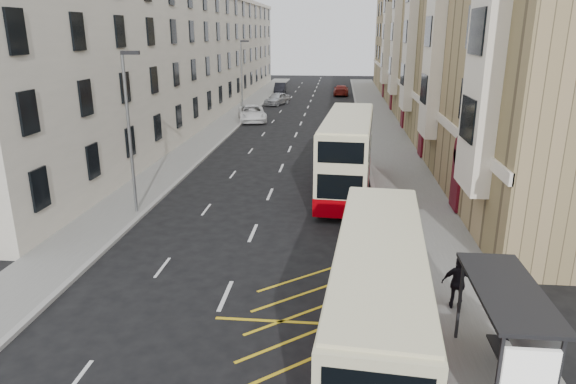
# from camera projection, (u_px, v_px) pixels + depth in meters

# --- Properties ---
(ground) EXTENTS (200.00, 200.00, 0.00)m
(ground) POSITION_uv_depth(u_px,v_px,m) (195.00, 365.00, 14.49)
(ground) COLOR black
(ground) RESTS_ON ground
(pavement_right) EXTENTS (4.00, 120.00, 0.15)m
(pavement_right) POSITION_uv_depth(u_px,v_px,m) (389.00, 145.00, 42.20)
(pavement_right) COLOR slate
(pavement_right) RESTS_ON ground
(pavement_left) EXTENTS (3.00, 120.00, 0.15)m
(pavement_left) POSITION_uv_depth(u_px,v_px,m) (204.00, 141.00, 43.65)
(pavement_left) COLOR slate
(pavement_left) RESTS_ON ground
(kerb_right) EXTENTS (0.25, 120.00, 0.15)m
(kerb_right) POSITION_uv_depth(u_px,v_px,m) (364.00, 144.00, 42.38)
(kerb_right) COLOR gray
(kerb_right) RESTS_ON ground
(kerb_left) EXTENTS (0.25, 120.00, 0.15)m
(kerb_left) POSITION_uv_depth(u_px,v_px,m) (222.00, 142.00, 43.51)
(kerb_left) COLOR gray
(kerb_left) RESTS_ON ground
(road_markings) EXTENTS (10.00, 110.00, 0.01)m
(road_markings) POSITION_uv_depth(u_px,v_px,m) (304.00, 116.00, 57.21)
(road_markings) COLOR silver
(road_markings) RESTS_ON ground
(terrace_right) EXTENTS (10.75, 79.00, 15.25)m
(terrace_right) POSITION_uv_depth(u_px,v_px,m) (446.00, 46.00, 53.92)
(terrace_right) COLOR tan
(terrace_right) RESTS_ON ground
(terrace_left) EXTENTS (9.18, 79.00, 13.25)m
(terrace_left) POSITION_uv_depth(u_px,v_px,m) (185.00, 55.00, 57.00)
(terrace_left) COLOR beige
(terrace_left) RESTS_ON ground
(bus_shelter) EXTENTS (1.65, 4.25, 2.70)m
(bus_shelter) POSITION_uv_depth(u_px,v_px,m) (515.00, 322.00, 12.69)
(bus_shelter) COLOR black
(bus_shelter) RESTS_ON pavement_right
(guard_railing) EXTENTS (0.06, 6.56, 1.01)m
(guard_railing) POSITION_uv_depth(u_px,v_px,m) (399.00, 260.00, 19.10)
(guard_railing) COLOR red
(guard_railing) RESTS_ON pavement_right
(street_lamp_near) EXTENTS (0.93, 0.18, 8.00)m
(street_lamp_near) POSITION_uv_depth(u_px,v_px,m) (130.00, 125.00, 25.09)
(street_lamp_near) COLOR slate
(street_lamp_near) RESTS_ON pavement_left
(street_lamp_far) EXTENTS (0.93, 0.18, 8.00)m
(street_lamp_far) POSITION_uv_depth(u_px,v_px,m) (242.00, 75.00, 53.57)
(street_lamp_far) COLOR slate
(street_lamp_far) RESTS_ON pavement_left
(double_decker_front) EXTENTS (3.03, 9.96, 3.91)m
(double_decker_front) POSITION_uv_depth(u_px,v_px,m) (377.00, 309.00, 13.57)
(double_decker_front) COLOR beige
(double_decker_front) RESTS_ON ground
(double_decker_rear) EXTENTS (3.40, 11.39, 4.48)m
(double_decker_rear) POSITION_uv_depth(u_px,v_px,m) (347.00, 154.00, 29.51)
(double_decker_rear) COLOR beige
(double_decker_rear) RESTS_ON ground
(pedestrian_mid) EXTENTS (0.87, 0.75, 1.53)m
(pedestrian_mid) POSITION_uv_depth(u_px,v_px,m) (511.00, 320.00, 15.04)
(pedestrian_mid) COLOR black
(pedestrian_mid) RESTS_ON pavement_right
(pedestrian_far) EXTENTS (1.12, 0.59, 1.82)m
(pedestrian_far) POSITION_uv_depth(u_px,v_px,m) (458.00, 283.00, 16.94)
(pedestrian_far) COLOR black
(pedestrian_far) RESTS_ON pavement_right
(white_van) EXTENTS (4.04, 6.39, 1.64)m
(white_van) POSITION_uv_depth(u_px,v_px,m) (252.00, 113.00, 53.56)
(white_van) COLOR white
(white_van) RESTS_ON ground
(car_silver) EXTENTS (3.37, 5.01, 1.58)m
(car_silver) POSITION_uv_depth(u_px,v_px,m) (277.00, 99.00, 65.47)
(car_silver) COLOR #AEB1B6
(car_silver) RESTS_ON ground
(car_dark) EXTENTS (1.74, 4.66, 1.52)m
(car_dark) POSITION_uv_depth(u_px,v_px,m) (280.00, 88.00, 78.36)
(car_dark) COLOR black
(car_dark) RESTS_ON ground
(car_red) EXTENTS (2.21, 5.24, 1.51)m
(car_red) POSITION_uv_depth(u_px,v_px,m) (341.00, 90.00, 75.32)
(car_red) COLOR maroon
(car_red) RESTS_ON ground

